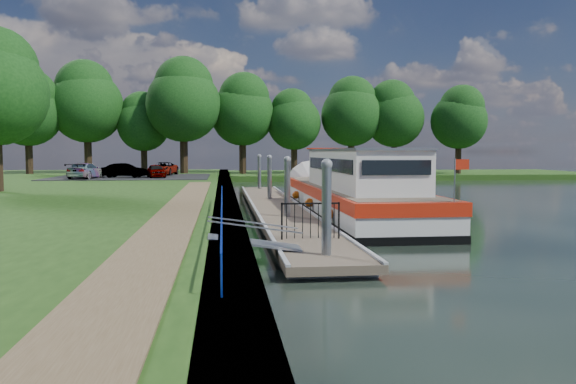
{
  "coord_description": "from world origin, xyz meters",
  "views": [
    {
      "loc": [
        -2.72,
        -14.98,
        3.13
      ],
      "look_at": [
        0.07,
        8.88,
        1.4
      ],
      "focal_mm": 35.0,
      "sensor_mm": 36.0,
      "label": 1
    }
  ],
  "objects": [
    {
      "name": "ground",
      "position": [
        0.0,
        0.0,
        0.0
      ],
      "size": [
        160.0,
        160.0,
        0.0
      ],
      "primitive_type": "plane",
      "color": "black",
      "rests_on": "ground"
    },
    {
      "name": "car_b",
      "position": [
        -11.33,
        36.02,
        1.47
      ],
      "size": [
        4.01,
        1.99,
        1.26
      ],
      "primitive_type": "imported",
      "rotation": [
        0.0,
        0.0,
        1.39
      ],
      "color": "#999999",
      "rests_on": "carpark"
    },
    {
      "name": "horizon_trees",
      "position": [
        -1.61,
        48.68,
        7.95
      ],
      "size": [
        54.38,
        10.03,
        12.87
      ],
      "color": "#332316",
      "rests_on": "ground"
    },
    {
      "name": "gate_panel",
      "position": [
        -0.0,
        2.2,
        1.15
      ],
      "size": [
        1.85,
        0.05,
        1.15
      ],
      "color": "black",
      "rests_on": "ground"
    },
    {
      "name": "bank_edge",
      "position": [
        -2.55,
        15.0,
        0.39
      ],
      "size": [
        1.1,
        90.0,
        0.78
      ],
      "primitive_type": "cube",
      "color": "#473D2D",
      "rests_on": "ground"
    },
    {
      "name": "pontoon",
      "position": [
        0.0,
        13.0,
        0.18
      ],
      "size": [
        2.5,
        30.0,
        0.56
      ],
      "color": "brown",
      "rests_on": "ground"
    },
    {
      "name": "carpark",
      "position": [
        -11.0,
        38.0,
        0.81
      ],
      "size": [
        14.0,
        12.0,
        0.06
      ],
      "primitive_type": "cube",
      "color": "black",
      "rests_on": "riverbank"
    },
    {
      "name": "car_c",
      "position": [
        -14.35,
        34.71,
        1.5
      ],
      "size": [
        2.67,
        4.86,
        1.33
      ],
      "primitive_type": "imported",
      "rotation": [
        0.0,
        0.0,
        2.96
      ],
      "color": "#999999",
      "rests_on": "carpark"
    },
    {
      "name": "blue_fence",
      "position": [
        -2.75,
        3.0,
        1.31
      ],
      "size": [
        0.04,
        18.04,
        0.72
      ],
      "color": "#0C2DBF",
      "rests_on": "riverbank"
    },
    {
      "name": "car_a",
      "position": [
        -8.6,
        36.0,
        1.43
      ],
      "size": [
        2.18,
        3.71,
        1.19
      ],
      "primitive_type": "imported",
      "rotation": [
        0.0,
        0.0,
        0.24
      ],
      "color": "#999999",
      "rests_on": "carpark"
    },
    {
      "name": "footpath",
      "position": [
        -4.4,
        8.0,
        0.8
      ],
      "size": [
        1.6,
        40.0,
        0.05
      ],
      "primitive_type": "cube",
      "color": "brown",
      "rests_on": "riverbank"
    },
    {
      "name": "mooring_piles",
      "position": [
        0.0,
        13.0,
        1.28
      ],
      "size": [
        0.3,
        27.3,
        3.55
      ],
      "color": "gray",
      "rests_on": "ground"
    },
    {
      "name": "gangway",
      "position": [
        -1.85,
        0.5,
        0.63
      ],
      "size": [
        2.58,
        1.0,
        0.92
      ],
      "color": "#A5A8AD",
      "rests_on": "ground"
    },
    {
      "name": "far_bank",
      "position": [
        12.0,
        52.0,
        0.3
      ],
      "size": [
        60.0,
        18.0,
        0.6
      ],
      "primitive_type": "cube",
      "color": "#1F4112",
      "rests_on": "ground"
    },
    {
      "name": "car_d",
      "position": [
        -8.51,
        41.36,
        1.47
      ],
      "size": [
        2.8,
        4.83,
        1.26
      ],
      "primitive_type": "imported",
      "rotation": [
        0.0,
        0.0,
        -0.16
      ],
      "color": "#999999",
      "rests_on": "carpark"
    },
    {
      "name": "barge",
      "position": [
        3.6,
        13.32,
        1.09
      ],
      "size": [
        4.36,
        21.15,
        4.78
      ],
      "color": "black",
      "rests_on": "ground"
    }
  ]
}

